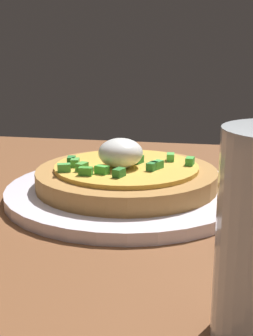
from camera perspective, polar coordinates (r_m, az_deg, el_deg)
dining_table at (r=39.10cm, az=3.56°, el=-10.09°), size 91.61×78.30×2.34cm
plate at (r=48.07cm, az=-0.00°, el=-2.99°), size 25.37×25.37×1.18cm
pizza at (r=47.45cm, az=-0.06°, el=-0.82°), size 18.97×18.97×5.32cm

